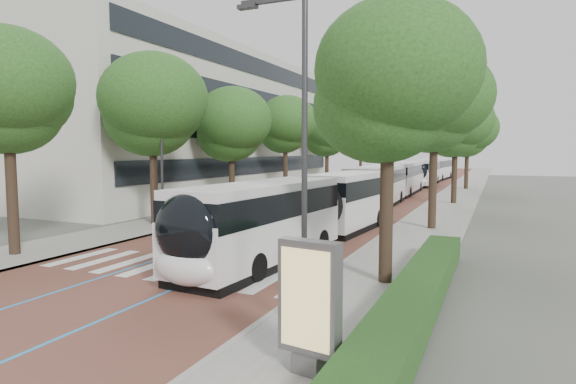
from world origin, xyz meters
The scene contains 22 objects.
ground centered at (0.00, 0.00, 0.00)m, with size 160.00×160.00×0.00m, color #51544C.
road centered at (0.00, 40.00, 0.01)m, with size 11.00×140.00×0.02m, color brown.
sidewalk_left centered at (-7.50, 40.00, 0.06)m, with size 4.00×140.00×0.12m, color gray.
sidewalk_right centered at (7.50, 40.00, 0.06)m, with size 4.00×140.00×0.12m, color gray.
kerb_left centered at (-5.60, 40.00, 0.06)m, with size 0.20×140.00×0.14m, color gray.
kerb_right centered at (5.60, 40.00, 0.06)m, with size 0.20×140.00×0.14m, color gray.
zebra_crossing centered at (0.20, 1.00, 0.03)m, with size 10.55×3.60×0.01m.
lane_line_left centered at (-1.60, 40.00, 0.02)m, with size 0.12×126.00×0.01m, color #2986CE.
lane_line_right centered at (1.60, 40.00, 0.02)m, with size 0.12×126.00×0.01m, color #2986CE.
office_building centered at (-19.47, 28.00, 7.00)m, with size 18.11×40.00×14.00m.
hedge centered at (9.10, 0.00, 0.52)m, with size 1.20×14.00×0.80m, color #1E4919.
streetlight_near centered at (6.62, -3.00, 4.82)m, with size 1.82×0.20×8.00m.
streetlight_far centered at (6.62, 22.00, 4.82)m, with size 1.82×0.20×8.00m.
lamp_post_left centered at (-6.10, 8.00, 4.12)m, with size 0.14×0.14×8.00m, color #333335.
trees_left centered at (-7.50, 25.01, 6.55)m, with size 6.18×60.33×9.44m.
trees_right centered at (7.70, 24.07, 6.44)m, with size 6.02×47.63×9.24m.
lead_bus centered at (2.95, 6.82, 1.63)m, with size 3.91×18.53×3.20m.
bus_queued_0 centered at (2.37, 23.12, 1.62)m, with size 2.78×12.45×3.20m.
bus_queued_1 centered at (2.13, 35.83, 1.62)m, with size 2.76×12.44×3.20m.
bus_queued_2 centered at (2.37, 48.91, 1.62)m, with size 2.56×12.40×3.20m.
bus_queued_3 centered at (2.59, 62.04, 1.62)m, with size 3.26×12.53×3.20m.
ad_panel centered at (7.75, -5.10, 1.49)m, with size 1.30×0.57×2.62m.
Camera 1 is at (11.03, -13.61, 4.47)m, focal length 30.00 mm.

